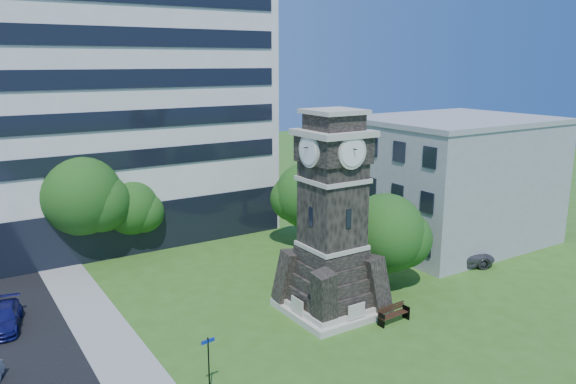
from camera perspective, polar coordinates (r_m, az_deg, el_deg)
ground at (r=32.13m, az=2.12°, el=-14.41°), size 160.00×160.00×0.00m
sidewalk at (r=32.72m, az=-17.54°, el=-14.46°), size 3.00×70.00×0.06m
clock_tower at (r=33.27m, az=4.49°, el=-3.62°), size 5.40×5.40×12.22m
office_tall at (r=50.92m, az=-18.07°, el=11.80°), size 26.20×15.11×28.60m
office_low at (r=48.90m, az=16.24°, el=1.23°), size 15.20×12.20×10.40m
car_street_north at (r=36.48m, az=-26.95°, el=-11.34°), size 2.65×4.59×1.25m
car_east_lot at (r=43.79m, az=16.71°, el=-6.19°), size 6.16×4.66×1.55m
park_bench at (r=33.92m, az=10.63°, el=-12.01°), size 2.07×0.55×1.07m
street_sign at (r=26.62m, az=-8.07°, el=-16.46°), size 0.68×0.07×2.82m
tree_nw at (r=44.33m, az=-20.16°, el=-0.56°), size 6.59×5.99×8.17m
tree_nc at (r=45.46m, az=-15.61°, el=-1.69°), size 4.72×4.29×5.89m
tree_ne at (r=45.55m, az=2.02°, el=-0.53°), size 5.85×5.32×6.92m
tree_east at (r=37.56m, az=9.92°, el=-4.33°), size 5.78×5.25×6.48m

